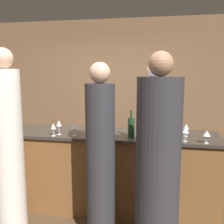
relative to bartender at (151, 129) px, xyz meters
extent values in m
plane|color=#4C3823|center=(-0.81, -0.87, -0.88)|extent=(14.00, 14.00, 0.00)
cube|color=brown|center=(-0.81, 1.09, 0.52)|extent=(8.00, 0.06, 2.80)
cube|color=brown|center=(-0.81, -0.87, -0.40)|extent=(3.25, 0.65, 0.97)
cube|color=#332D28|center=(-0.81, -0.87, 0.11)|extent=(3.31, 0.71, 0.03)
cylinder|color=#4C6B93|center=(0.00, 0.00, -0.03)|extent=(0.33, 0.33, 1.70)
sphere|color=beige|center=(0.00, 0.00, 0.91)|extent=(0.19, 0.19, 0.19)
cylinder|color=#2D2D33|center=(0.10, -1.73, -0.02)|extent=(0.40, 0.40, 1.72)
sphere|color=#A37556|center=(0.10, -1.73, 0.94)|extent=(0.21, 0.21, 0.21)
cylinder|color=silver|center=(-1.47, -1.55, 0.01)|extent=(0.32, 0.32, 1.79)
sphere|color=tan|center=(-1.47, -1.55, 1.01)|extent=(0.21, 0.21, 0.21)
cylinder|color=#2D2D33|center=(-0.47, -1.53, -0.06)|extent=(0.29, 0.29, 1.65)
sphere|color=tan|center=(-0.47, -1.53, 0.87)|extent=(0.20, 0.20, 0.20)
cylinder|color=#19381E|center=(-0.21, -1.05, 0.24)|extent=(0.08, 0.08, 0.23)
cylinder|color=#19381E|center=(-0.21, -1.05, 0.40)|extent=(0.03, 0.03, 0.09)
cylinder|color=silver|center=(-1.13, -1.15, 0.13)|extent=(0.05, 0.05, 0.00)
cylinder|color=silver|center=(-1.13, -1.15, 0.17)|extent=(0.01, 0.01, 0.08)
cone|color=silver|center=(-1.13, -1.15, 0.24)|extent=(0.06, 0.06, 0.07)
cylinder|color=silver|center=(-0.88, -1.11, 0.13)|extent=(0.05, 0.05, 0.00)
cylinder|color=silver|center=(-0.88, -1.11, 0.17)|extent=(0.01, 0.01, 0.09)
cone|color=silver|center=(-0.88, -1.11, 0.25)|extent=(0.07, 0.07, 0.07)
cylinder|color=silver|center=(-1.09, -1.08, 0.13)|extent=(0.05, 0.05, 0.00)
cylinder|color=silver|center=(-1.09, -1.08, 0.18)|extent=(0.01, 0.01, 0.10)
cone|color=silver|center=(-1.09, -1.08, 0.26)|extent=(0.07, 0.07, 0.07)
cylinder|color=silver|center=(-0.49, -0.97, 0.13)|extent=(0.05, 0.05, 0.00)
cylinder|color=silver|center=(-0.49, -0.97, 0.17)|extent=(0.01, 0.01, 0.09)
cone|color=silver|center=(-0.49, -0.97, 0.25)|extent=(0.06, 0.06, 0.07)
cylinder|color=silver|center=(0.42, -0.89, 0.13)|extent=(0.05, 0.05, 0.00)
cylinder|color=silver|center=(0.42, -0.89, 0.17)|extent=(0.01, 0.01, 0.09)
cone|color=silver|center=(0.42, -0.89, 0.24)|extent=(0.07, 0.07, 0.06)
cylinder|color=silver|center=(0.61, -1.16, 0.13)|extent=(0.05, 0.05, 0.00)
cylinder|color=silver|center=(0.61, -1.16, 0.17)|extent=(0.01, 0.01, 0.08)
cone|color=silver|center=(0.61, -1.16, 0.23)|extent=(0.08, 0.08, 0.06)
cylinder|color=silver|center=(0.39, -1.12, 0.13)|extent=(0.05, 0.05, 0.00)
cylinder|color=silver|center=(0.39, -1.12, 0.17)|extent=(0.01, 0.01, 0.09)
cone|color=silver|center=(0.39, -1.12, 0.26)|extent=(0.08, 0.08, 0.07)
camera|label=1|loc=(0.08, -3.88, 0.86)|focal=40.00mm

